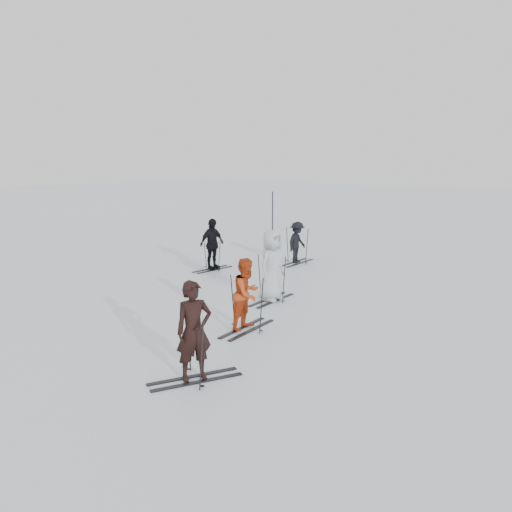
{
  "coord_description": "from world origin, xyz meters",
  "views": [
    {
      "loc": [
        8.74,
        -10.22,
        3.76
      ],
      "look_at": [
        0.0,
        1.0,
        1.0
      ],
      "focal_mm": 35.0,
      "sensor_mm": 36.0,
      "label": 1
    }
  ],
  "objects": [
    {
      "name": "skis_uphill_far",
      "position": [
        -1.14,
        4.92,
        0.68
      ],
      "size": [
        1.9,
        1.07,
        1.35
      ],
      "primitive_type": null,
      "rotation": [
        0.0,
        0.0,
        1.62
      ],
      "color": "black",
      "rests_on": "ground"
    },
    {
      "name": "skier_grey",
      "position": [
        1.05,
        0.33,
        0.95
      ],
      "size": [
        0.65,
        0.96,
        1.9
      ],
      "primitive_type": "imported",
      "rotation": [
        0.0,
        0.0,
        1.62
      ],
      "color": "#B2B9BC",
      "rests_on": "ground"
    },
    {
      "name": "skis_grey",
      "position": [
        1.05,
        0.33,
        0.64
      ],
      "size": [
        1.8,
        1.01,
        1.29
      ],
      "primitive_type": null,
      "rotation": [
        0.0,
        0.0,
        1.62
      ],
      "color": "black",
      "rests_on": "ground"
    },
    {
      "name": "skier_uphill_far",
      "position": [
        -1.14,
        4.92,
        0.75
      ],
      "size": [
        0.6,
        1.0,
        1.5
      ],
      "primitive_type": "imported",
      "rotation": [
        0.0,
        0.0,
        1.62
      ],
      "color": "black",
      "rests_on": "ground"
    },
    {
      "name": "skier_near_dark",
      "position": [
        2.94,
        -4.5,
        0.87
      ],
      "size": [
        0.66,
        0.75,
        1.74
      ],
      "primitive_type": "imported",
      "rotation": [
        0.0,
        0.0,
        1.1
      ],
      "color": "black",
      "rests_on": "ground"
    },
    {
      "name": "ground",
      "position": [
        0.0,
        0.0,
        0.0
      ],
      "size": [
        120.0,
        120.0,
        0.0
      ],
      "primitive_type": "plane",
      "color": "silver",
      "rests_on": "ground"
    },
    {
      "name": "skis_red",
      "position": [
        2.01,
        -1.91,
        0.64
      ],
      "size": [
        1.8,
        1.04,
        1.27
      ],
      "primitive_type": null,
      "rotation": [
        0.0,
        0.0,
        1.64
      ],
      "color": "black",
      "rests_on": "ground"
    },
    {
      "name": "piste_marker",
      "position": [
        -5.03,
        8.73,
        1.14
      ],
      "size": [
        0.06,
        0.06,
        2.29
      ],
      "primitive_type": "cylinder",
      "rotation": [
        0.0,
        0.0,
        0.18
      ],
      "color": "black",
      "rests_on": "ground"
    },
    {
      "name": "skier_uphill_left",
      "position": [
        -2.84,
        2.19,
        0.88
      ],
      "size": [
        0.51,
        1.06,
        1.75
      ],
      "primitive_type": "imported",
      "rotation": [
        0.0,
        0.0,
        1.48
      ],
      "color": "black",
      "rests_on": "ground"
    },
    {
      "name": "skis_near_dark",
      "position": [
        2.94,
        -4.5,
        0.62
      ],
      "size": [
        1.91,
        1.56,
        1.23
      ],
      "primitive_type": null,
      "rotation": [
        0.0,
        0.0,
        1.1
      ],
      "color": "black",
      "rests_on": "ground"
    },
    {
      "name": "skis_uphill_left",
      "position": [
        -2.84,
        2.19,
        0.6
      ],
      "size": [
        1.71,
        1.01,
        1.2
      ],
      "primitive_type": null,
      "rotation": [
        0.0,
        0.0,
        1.48
      ],
      "color": "black",
      "rests_on": "ground"
    },
    {
      "name": "skier_red",
      "position": [
        2.01,
        -1.91,
        0.8
      ],
      "size": [
        0.66,
        0.82,
        1.61
      ],
      "primitive_type": "imported",
      "rotation": [
        0.0,
        0.0,
        1.64
      ],
      "color": "#B53B14",
      "rests_on": "ground"
    }
  ]
}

